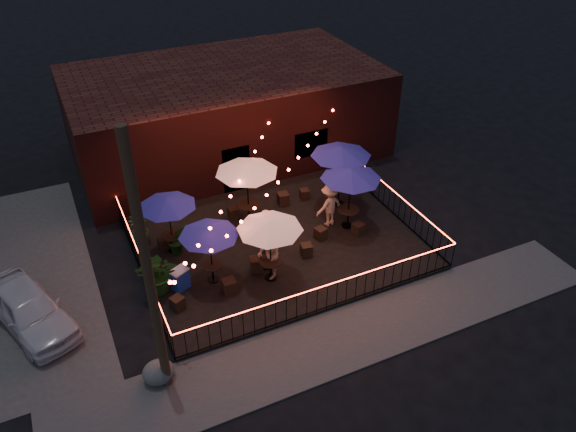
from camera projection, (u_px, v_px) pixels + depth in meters
name	position (u px, v px, depth m)	size (l,w,h in m)	color
ground	(299.00, 276.00, 19.70)	(110.00, 110.00, 0.00)	black
patio	(276.00, 243.00, 21.15)	(10.00, 8.00, 0.15)	black
sidewalk	(345.00, 338.00, 17.26)	(18.00, 2.50, 0.05)	#413F3C
brick_building	(226.00, 111.00, 26.36)	(14.00, 8.00, 4.00)	#36110E
utility_pole	(148.00, 276.00, 13.60)	(0.26, 0.26, 8.00)	#382717
fence_front	(327.00, 297.00, 17.83)	(10.00, 0.04, 1.04)	black
fence_left	(142.00, 267.00, 19.06)	(0.04, 8.00, 1.04)	black
fence_right	(389.00, 199.00, 22.56)	(0.04, 8.00, 1.04)	black
festoon_lights	(252.00, 198.00, 19.18)	(10.02, 8.72, 1.32)	red
cafe_table_0	(209.00, 232.00, 18.14)	(2.41, 2.41, 2.22)	black
cafe_table_1	(167.00, 203.00, 19.48)	(2.34, 2.34, 2.27)	black
cafe_table_2	(270.00, 226.00, 18.13)	(2.73, 2.73, 2.43)	black
cafe_table_3	(247.00, 169.00, 20.79)	(2.63, 2.63, 2.64)	black
cafe_table_4	(351.00, 175.00, 20.62)	(2.92, 2.92, 2.52)	black
cafe_table_5	(341.00, 152.00, 21.85)	(3.10, 3.10, 2.64)	black
bistro_chair_0	(177.00, 303.00, 18.02)	(0.38, 0.38, 0.45)	black
bistro_chair_1	(229.00, 286.00, 18.65)	(0.43, 0.43, 0.50)	black
bistro_chair_2	(163.00, 244.00, 20.61)	(0.36, 0.36, 0.43)	black
bistro_chair_3	(191.00, 231.00, 21.27)	(0.35, 0.35, 0.42)	black
bistro_chair_4	(256.00, 264.00, 19.59)	(0.43, 0.43, 0.51)	black
bistro_chair_5	(306.00, 250.00, 20.29)	(0.39, 0.39, 0.46)	black
bistro_chair_6	(233.00, 213.00, 22.26)	(0.38, 0.38, 0.44)	black
bistro_chair_7	(283.00, 199.00, 23.06)	(0.43, 0.43, 0.51)	black
bistro_chair_8	(320.00, 233.00, 21.13)	(0.38, 0.38, 0.46)	black
bistro_chair_9	(358.00, 229.00, 21.36)	(0.39, 0.39, 0.46)	black
bistro_chair_10	(304.00, 194.00, 23.44)	(0.36, 0.36, 0.42)	black
bistro_chair_11	(349.00, 185.00, 24.03)	(0.37, 0.37, 0.44)	black
patron_a	(267.00, 232.00, 20.05)	(0.67, 0.44, 1.85)	tan
patron_b	(269.00, 254.00, 18.95)	(0.92, 0.72, 1.89)	beige
patron_c	(329.00, 205.00, 21.53)	(1.14, 0.66, 1.76)	beige
potted_shrub_a	(159.00, 273.00, 18.43)	(1.36, 1.17, 1.51)	#0F3A0D
potted_shrub_b	(177.00, 239.00, 20.19)	(0.67, 0.54, 1.21)	#193A0E
potted_shrub_c	(139.00, 229.00, 20.67)	(0.69, 0.69, 1.23)	#12410C
cooler	(180.00, 279.00, 18.73)	(0.72, 0.64, 0.78)	#1B3DAF
boulder	(158.00, 372.00, 15.76)	(0.90, 0.77, 0.71)	#4C4C47
car_white	(29.00, 309.00, 17.35)	(1.63, 4.05, 1.38)	silver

